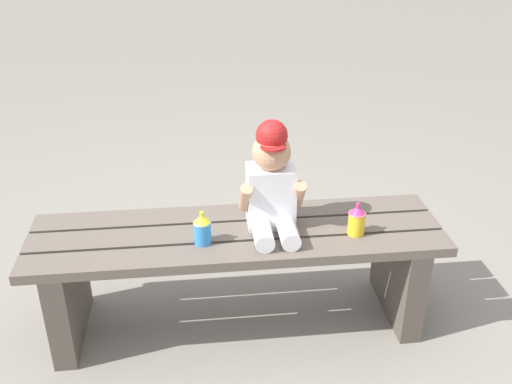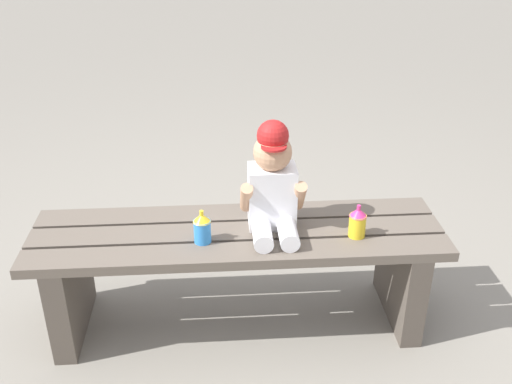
% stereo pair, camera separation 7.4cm
% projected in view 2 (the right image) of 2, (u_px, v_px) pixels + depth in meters
% --- Properties ---
extents(ground_plane, '(16.00, 16.00, 0.00)m').
position_uv_depth(ground_plane, '(239.00, 320.00, 2.32)').
color(ground_plane, gray).
extents(park_bench, '(1.50, 0.40, 0.41)m').
position_uv_depth(park_bench, '(238.00, 260.00, 2.19)').
color(park_bench, '#60564C').
rests_on(park_bench, ground_plane).
extents(child_figure, '(0.23, 0.27, 0.40)m').
position_uv_depth(child_figure, '(273.00, 183.00, 2.08)').
color(child_figure, white).
rests_on(child_figure, park_bench).
extents(sippy_cup_left, '(0.06, 0.06, 0.12)m').
position_uv_depth(sippy_cup_left, '(202.00, 227.00, 2.04)').
color(sippy_cup_left, '#338CE5').
rests_on(sippy_cup_left, park_bench).
extents(sippy_cup_right, '(0.06, 0.06, 0.12)m').
position_uv_depth(sippy_cup_right, '(358.00, 222.00, 2.07)').
color(sippy_cup_right, yellow).
rests_on(sippy_cup_right, park_bench).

